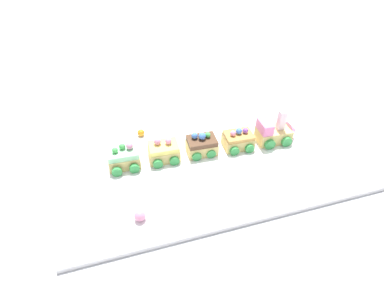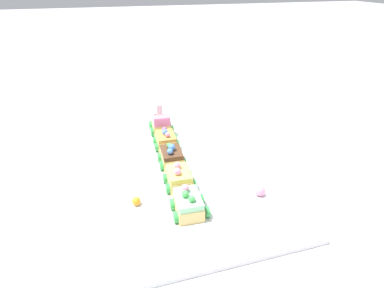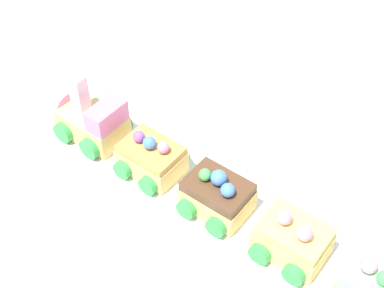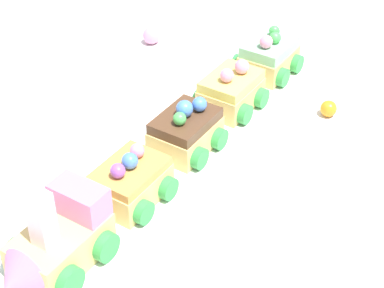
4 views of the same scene
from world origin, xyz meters
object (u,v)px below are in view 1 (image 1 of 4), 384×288
Objects in this scene: cake_car_mint at (124,157)px; gumball_pink at (140,215)px; cake_car_chocolate at (202,145)px; cake_car_caramel at (238,140)px; cake_car_lemon at (164,151)px; gumball_orange at (141,133)px; cake_train_locomotive at (276,132)px.

gumball_pink is at bearing -84.11° from cake_car_mint.
cake_car_mint reaches higher than gumball_pink.
cake_car_caramel is at bearing -0.10° from cake_car_chocolate.
cake_car_chocolate is 0.10m from cake_car_lemon.
cake_car_mint is (-0.10, 0.00, 0.00)m from cake_car_lemon.
cake_car_mint is 3.90× the size of gumball_orange.
gumball_pink is (-0.05, -0.29, 0.00)m from gumball_orange.
cake_car_chocolate is (-0.10, 0.00, 0.00)m from cake_car_caramel.
cake_train_locomotive is 0.44m from gumball_pink.
cake_car_chocolate reaches higher than gumball_pink.
cake_car_caramel is 1.00× the size of cake_car_chocolate.
gumball_orange is 0.81× the size of gumball_pink.
cake_train_locomotive reaches higher than gumball_pink.
cake_car_lemon reaches higher than gumball_orange.
cake_car_caramel reaches higher than gumball_pink.
cake_car_lemon reaches higher than gumball_pink.
cake_car_chocolate is 1.00× the size of cake_car_lemon.
gumball_orange is at bearing 64.19° from cake_car_mint.
gumball_orange is at bearing 163.11° from cake_train_locomotive.
cake_train_locomotive reaches higher than cake_car_lemon.
cake_car_mint is 3.16× the size of gumball_pink.
cake_train_locomotive is 0.42m from cake_car_mint.
cake_train_locomotive is 1.45× the size of cake_car_caramel.
cake_car_caramel is 0.34m from gumball_pink.
cake_car_mint is at bearing -118.03° from gumball_orange.
cake_car_caramel is 3.16× the size of gumball_pink.
cake_train_locomotive is 0.11m from cake_car_caramel.
gumball_pink is at bearing -114.50° from cake_car_lemon.
cake_train_locomotive is at bearing -0.02° from cake_car_mint.
cake_train_locomotive is 0.21m from cake_car_chocolate.
cake_car_lemon is 3.16× the size of gumball_pink.
cake_car_lemon is 0.12m from gumball_orange.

